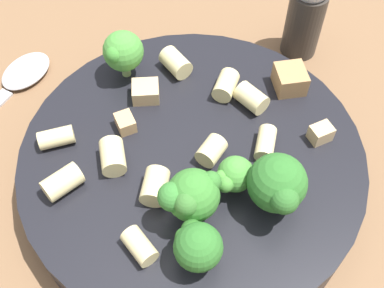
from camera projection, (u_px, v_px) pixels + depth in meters
name	position (u px, v px, depth m)	size (l,w,h in m)	color
ground_plane	(192.00, 175.00, 0.39)	(2.00, 2.00, 0.00)	brown
pasta_bowl	(192.00, 162.00, 0.37)	(0.26, 0.26, 0.03)	black
broccoli_floret_0	(197.00, 246.00, 0.29)	(0.03, 0.03, 0.04)	#93B766
broccoli_floret_1	(191.00, 196.00, 0.31)	(0.04, 0.04, 0.04)	#9EC175
broccoli_floret_2	(233.00, 176.00, 0.33)	(0.03, 0.03, 0.03)	#84AD60
broccoli_floret_3	(123.00, 52.00, 0.38)	(0.03, 0.03, 0.04)	#93B766
broccoli_floret_4	(276.00, 185.00, 0.31)	(0.04, 0.04, 0.05)	#93B766
rigatoni_0	(226.00, 85.00, 0.39)	(0.02, 0.02, 0.02)	beige
rigatoni_1	(211.00, 151.00, 0.35)	(0.02, 0.02, 0.02)	beige
rigatoni_2	(176.00, 63.00, 0.40)	(0.02, 0.02, 0.03)	beige
rigatoni_3	(62.00, 182.00, 0.33)	(0.02, 0.02, 0.03)	beige
rigatoni_4	(113.00, 156.00, 0.35)	(0.02, 0.02, 0.03)	beige
rigatoni_5	(155.00, 186.00, 0.33)	(0.02, 0.02, 0.02)	beige
rigatoni_6	(140.00, 246.00, 0.31)	(0.01, 0.01, 0.02)	beige
rigatoni_7	(266.00, 143.00, 0.36)	(0.01, 0.01, 0.03)	beige
rigatoni_8	(255.00, 101.00, 0.38)	(0.02, 0.02, 0.02)	beige
rigatoni_9	(56.00, 138.00, 0.36)	(0.01, 0.01, 0.03)	beige
chicken_chunk_0	(125.00, 123.00, 0.37)	(0.02, 0.01, 0.01)	tan
chicken_chunk_1	(146.00, 92.00, 0.39)	(0.02, 0.02, 0.01)	tan
chicken_chunk_2	(290.00, 79.00, 0.39)	(0.03, 0.02, 0.02)	#A87A4C
chicken_chunk_3	(321.00, 133.00, 0.36)	(0.02, 0.01, 0.01)	tan
pepper_shaker	(306.00, 12.00, 0.43)	(0.03, 0.03, 0.09)	#332D28
spoon	(10.00, 86.00, 0.44)	(0.16, 0.07, 0.01)	silver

